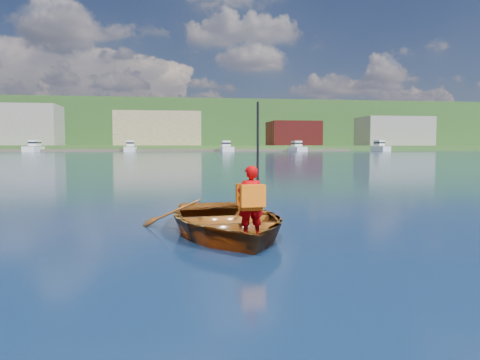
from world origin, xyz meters
TOP-DOWN VIEW (x-y plane):
  - ground at (0.00, 0.00)m, footprint 600.00×600.00m
  - rowboat at (0.85, 0.64)m, footprint 2.88×3.75m
  - child_paddler at (1.11, -0.24)m, footprint 0.39×0.37m
  - shoreline at (0.00, 236.61)m, footprint 400.00×140.00m
  - dock at (-1.33, 148.00)m, footprint 159.93×14.16m
  - waterfront_buildings at (-7.74, 165.00)m, footprint 202.00×16.00m
  - marina_yachts at (1.26, 143.34)m, footprint 143.39×13.03m
  - hillside_trees at (15.50, 245.06)m, footprint 295.80×85.93m

SIDE VIEW (x-z plane):
  - ground at x=0.00m, z-range 0.00..0.00m
  - rowboat at x=0.85m, z-range -0.15..0.57m
  - dock at x=-1.33m, z-range 0.00..0.80m
  - child_paddler at x=1.11m, z-range -0.32..1.57m
  - marina_yachts at x=1.26m, z-range -0.67..3.25m
  - waterfront_buildings at x=-7.74m, z-range 0.74..14.74m
  - shoreline at x=0.00m, z-range -0.68..21.32m
  - hillside_trees at x=15.50m, z-range 5.68..32.56m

